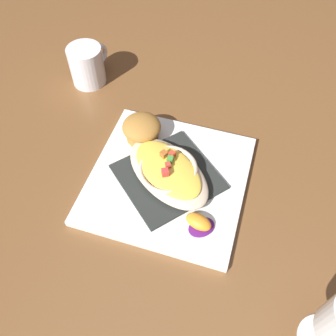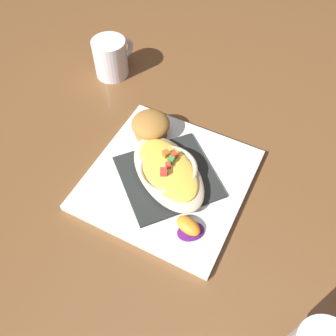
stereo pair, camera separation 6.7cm
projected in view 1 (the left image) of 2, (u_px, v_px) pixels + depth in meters
ground_plane at (168, 181)px, 0.70m from camera, size 2.60×2.60×0.00m
square_plate at (168, 179)px, 0.70m from camera, size 0.29×0.29×0.01m
folded_napkin at (168, 177)px, 0.69m from camera, size 0.24×0.23×0.00m
gratin_dish at (168, 171)px, 0.67m from camera, size 0.20×0.22×0.04m
muffin at (142, 129)px, 0.73m from camera, size 0.08×0.08×0.05m
orange_garnish at (199, 223)px, 0.63m from camera, size 0.06×0.06×0.02m
coffee_mug at (88, 67)px, 0.84m from camera, size 0.11×0.08×0.09m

